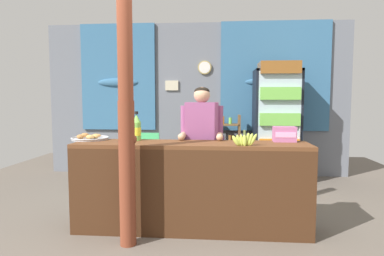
{
  "coord_description": "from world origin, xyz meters",
  "views": [
    {
      "loc": [
        0.44,
        -3.04,
        1.41
      ],
      "look_at": [
        0.13,
        0.66,
        1.08
      ],
      "focal_mm": 30.87,
      "sensor_mm": 36.0,
      "label": 1
    }
  ],
  "objects_px": {
    "drink_fridge": "(277,117)",
    "shopkeeper": "(202,136)",
    "soda_bottle_lime_soda": "(137,128)",
    "snack_box_wafer": "(284,134)",
    "bottle_shelf_rack": "(226,146)",
    "plastic_lawn_chair": "(145,156)",
    "timber_post": "(126,107)",
    "soda_bottle_grape_soda": "(123,133)",
    "stall_counter": "(190,180)",
    "pastry_tray": "(90,138)",
    "banana_bunch": "(245,140)"
  },
  "relations": [
    {
      "from": "soda_bottle_grape_soda",
      "to": "drink_fridge",
      "type": "bearing_deg",
      "value": 46.92
    },
    {
      "from": "shopkeeper",
      "to": "drink_fridge",
      "type": "bearing_deg",
      "value": 56.1
    },
    {
      "from": "bottle_shelf_rack",
      "to": "snack_box_wafer",
      "type": "xyz_separation_m",
      "value": [
        0.58,
        -2.14,
        0.44
      ]
    },
    {
      "from": "stall_counter",
      "to": "snack_box_wafer",
      "type": "distance_m",
      "value": 1.13
    },
    {
      "from": "drink_fridge",
      "to": "shopkeeper",
      "type": "distance_m",
      "value": 2.1
    },
    {
      "from": "drink_fridge",
      "to": "plastic_lawn_chair",
      "type": "xyz_separation_m",
      "value": [
        -2.14,
        -0.5,
        -0.61
      ]
    },
    {
      "from": "bottle_shelf_rack",
      "to": "shopkeeper",
      "type": "distance_m",
      "value": 1.93
    },
    {
      "from": "banana_bunch",
      "to": "plastic_lawn_chair",
      "type": "bearing_deg",
      "value": 127.48
    },
    {
      "from": "snack_box_wafer",
      "to": "banana_bunch",
      "type": "xyz_separation_m",
      "value": [
        -0.45,
        -0.35,
        -0.02
      ]
    },
    {
      "from": "plastic_lawn_chair",
      "to": "soda_bottle_grape_soda",
      "type": "height_order",
      "value": "soda_bottle_grape_soda"
    },
    {
      "from": "timber_post",
      "to": "pastry_tray",
      "type": "height_order",
      "value": "timber_post"
    },
    {
      "from": "plastic_lawn_chair",
      "to": "soda_bottle_lime_soda",
      "type": "xyz_separation_m",
      "value": [
        0.26,
        -1.54,
        0.59
      ]
    },
    {
      "from": "bottle_shelf_rack",
      "to": "stall_counter",
      "type": "bearing_deg",
      "value": -99.95
    },
    {
      "from": "drink_fridge",
      "to": "bottle_shelf_rack",
      "type": "bearing_deg",
      "value": 171.59
    },
    {
      "from": "plastic_lawn_chair",
      "to": "soda_bottle_lime_soda",
      "type": "distance_m",
      "value": 1.67
    },
    {
      "from": "stall_counter",
      "to": "soda_bottle_lime_soda",
      "type": "distance_m",
      "value": 0.84
    },
    {
      "from": "soda_bottle_lime_soda",
      "to": "snack_box_wafer",
      "type": "xyz_separation_m",
      "value": [
        1.62,
        0.02,
        -0.06
      ]
    },
    {
      "from": "shopkeeper",
      "to": "soda_bottle_lime_soda",
      "type": "height_order",
      "value": "shopkeeper"
    },
    {
      "from": "soda_bottle_lime_soda",
      "to": "bottle_shelf_rack",
      "type": "bearing_deg",
      "value": 64.24
    },
    {
      "from": "stall_counter",
      "to": "plastic_lawn_chair",
      "type": "bearing_deg",
      "value": 116.34
    },
    {
      "from": "drink_fridge",
      "to": "shopkeeper",
      "type": "xyz_separation_m",
      "value": [
        -1.17,
        -1.74,
        -0.13
      ]
    },
    {
      "from": "drink_fridge",
      "to": "pastry_tray",
      "type": "xyz_separation_m",
      "value": [
        -2.43,
        -2.02,
        -0.13
      ]
    },
    {
      "from": "pastry_tray",
      "to": "shopkeeper",
      "type": "bearing_deg",
      "value": 12.53
    },
    {
      "from": "plastic_lawn_chair",
      "to": "shopkeeper",
      "type": "relative_size",
      "value": 0.55
    },
    {
      "from": "stall_counter",
      "to": "shopkeeper",
      "type": "bearing_deg",
      "value": 80.56
    },
    {
      "from": "stall_counter",
      "to": "soda_bottle_grape_soda",
      "type": "distance_m",
      "value": 0.89
    },
    {
      "from": "stall_counter",
      "to": "bottle_shelf_rack",
      "type": "bearing_deg",
      "value": 80.05
    },
    {
      "from": "plastic_lawn_chair",
      "to": "bottle_shelf_rack",
      "type": "bearing_deg",
      "value": 25.49
    },
    {
      "from": "soda_bottle_lime_soda",
      "to": "pastry_tray",
      "type": "bearing_deg",
      "value": 178.09
    },
    {
      "from": "stall_counter",
      "to": "pastry_tray",
      "type": "distance_m",
      "value": 1.26
    },
    {
      "from": "timber_post",
      "to": "soda_bottle_lime_soda",
      "type": "relative_size",
      "value": 8.58
    },
    {
      "from": "snack_box_wafer",
      "to": "shopkeeper",
      "type": "bearing_deg",
      "value": 163.0
    },
    {
      "from": "plastic_lawn_chair",
      "to": "soda_bottle_lime_soda",
      "type": "height_order",
      "value": "soda_bottle_lime_soda"
    },
    {
      "from": "plastic_lawn_chair",
      "to": "banana_bunch",
      "type": "bearing_deg",
      "value": -52.52
    },
    {
      "from": "shopkeeper",
      "to": "soda_bottle_lime_soda",
      "type": "relative_size",
      "value": 4.78
    },
    {
      "from": "shopkeeper",
      "to": "banana_bunch",
      "type": "bearing_deg",
      "value": -53.82
    },
    {
      "from": "banana_bunch",
      "to": "pastry_tray",
      "type": "bearing_deg",
      "value": 168.55
    },
    {
      "from": "bottle_shelf_rack",
      "to": "pastry_tray",
      "type": "relative_size",
      "value": 2.71
    },
    {
      "from": "soda_bottle_grape_soda",
      "to": "snack_box_wafer",
      "type": "bearing_deg",
      "value": 4.11
    },
    {
      "from": "soda_bottle_lime_soda",
      "to": "banana_bunch",
      "type": "distance_m",
      "value": 1.22
    },
    {
      "from": "plastic_lawn_chair",
      "to": "pastry_tray",
      "type": "xyz_separation_m",
      "value": [
        -0.29,
        -1.52,
        0.48
      ]
    },
    {
      "from": "stall_counter",
      "to": "snack_box_wafer",
      "type": "height_order",
      "value": "snack_box_wafer"
    },
    {
      "from": "shopkeeper",
      "to": "banana_bunch",
      "type": "relative_size",
      "value": 5.74
    },
    {
      "from": "timber_post",
      "to": "snack_box_wafer",
      "type": "xyz_separation_m",
      "value": [
        1.58,
        0.59,
        -0.3
      ]
    },
    {
      "from": "shopkeeper",
      "to": "snack_box_wafer",
      "type": "distance_m",
      "value": 0.95
    },
    {
      "from": "plastic_lawn_chair",
      "to": "soda_bottle_grape_soda",
      "type": "xyz_separation_m",
      "value": [
        0.14,
        -1.65,
        0.55
      ]
    },
    {
      "from": "drink_fridge",
      "to": "soda_bottle_lime_soda",
      "type": "distance_m",
      "value": 2.78
    },
    {
      "from": "timber_post",
      "to": "soda_bottle_lime_soda",
      "type": "xyz_separation_m",
      "value": [
        -0.05,
        0.57,
        -0.25
      ]
    },
    {
      "from": "pastry_tray",
      "to": "banana_bunch",
      "type": "height_order",
      "value": "banana_bunch"
    },
    {
      "from": "shopkeeper",
      "to": "pastry_tray",
      "type": "height_order",
      "value": "shopkeeper"
    }
  ]
}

